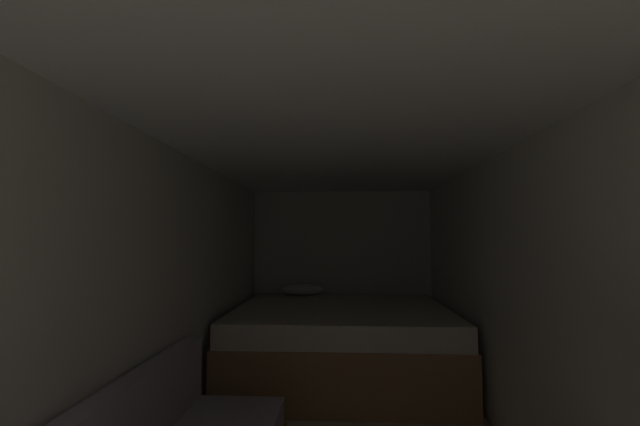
% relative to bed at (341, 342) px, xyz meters
% --- Properties ---
extents(wall_back, '(2.42, 0.05, 2.08)m').
position_rel_bed_xyz_m(wall_back, '(0.00, 1.06, 0.67)').
color(wall_back, silver).
rests_on(wall_back, ground).
extents(wall_left, '(0.05, 5.59, 2.08)m').
position_rel_bed_xyz_m(wall_left, '(-1.18, -1.76, 0.67)').
color(wall_left, silver).
rests_on(wall_left, ground).
extents(wall_right, '(0.05, 5.59, 2.08)m').
position_rel_bed_xyz_m(wall_right, '(1.19, -1.76, 0.67)').
color(wall_right, silver).
rests_on(wall_right, ground).
extents(ceiling_slab, '(2.42, 5.59, 0.05)m').
position_rel_bed_xyz_m(ceiling_slab, '(0.00, -1.76, 1.73)').
color(ceiling_slab, white).
rests_on(ceiling_slab, wall_left).
extents(bed, '(2.20, 1.99, 0.88)m').
position_rel_bed_xyz_m(bed, '(0.00, 0.00, 0.00)').
color(bed, '#9E7247').
rests_on(bed, ground).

